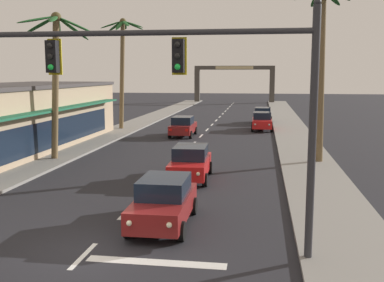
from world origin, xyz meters
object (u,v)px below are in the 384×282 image
at_px(sedan_third_in_queue, 190,162).
at_px(sedan_parked_nearest_kerb, 262,121).
at_px(traffic_signal_mast, 185,79).
at_px(sedan_oncoming_far, 183,126).
at_px(sedan_parked_mid_kerb, 263,115).
at_px(palm_right_second, 321,45).
at_px(sedan_lead_at_stop_bar, 164,201).
at_px(palm_left_second, 56,60).
at_px(palm_left_third, 122,56).
at_px(town_gateway_arch, 234,79).
at_px(storefront_strip_left, 1,119).

distance_m(sedan_third_in_queue, sedan_parked_nearest_kerb, 21.27).
height_order(traffic_signal_mast, sedan_oncoming_far, traffic_signal_mast).
bearing_deg(sedan_parked_mid_kerb, palm_right_second, -81.72).
height_order(traffic_signal_mast, sedan_parked_mid_kerb, traffic_signal_mast).
distance_m(traffic_signal_mast, sedan_lead_at_stop_bar, 5.08).
bearing_deg(sedan_oncoming_far, sedan_lead_at_stop_bar, -81.96).
distance_m(palm_left_second, palm_left_third, 15.60).
bearing_deg(town_gateway_arch, sedan_third_in_queue, -88.55).
distance_m(sedan_parked_mid_kerb, palm_left_second, 26.70).
xyz_separation_m(sedan_parked_nearest_kerb, sedan_parked_mid_kerb, (0.07, 5.91, 0.00)).
bearing_deg(palm_left_third, sedan_parked_mid_kerb, 30.46).
bearing_deg(town_gateway_arch, sedan_parked_nearest_kerb, -82.93).
xyz_separation_m(palm_left_second, town_gateway_arch, (7.06, 58.35, -1.76)).
bearing_deg(sedan_oncoming_far, town_gateway_arch, 88.17).
xyz_separation_m(sedan_oncoming_far, palm_right_second, (9.81, -10.53, 5.99)).
xyz_separation_m(traffic_signal_mast, sedan_parked_mid_kerb, (2.24, 36.53, -4.26)).
bearing_deg(storefront_strip_left, palm_left_second, -21.94).
xyz_separation_m(traffic_signal_mast, town_gateway_arch, (-2.93, 71.72, -0.83)).
distance_m(sedan_lead_at_stop_bar, palm_right_second, 15.17).
bearing_deg(palm_left_third, town_gateway_arch, 79.74).
xyz_separation_m(palm_left_second, palm_left_third, (-0.68, 15.57, 0.82)).
height_order(sedan_parked_nearest_kerb, palm_left_third, palm_left_third).
xyz_separation_m(sedan_oncoming_far, sedan_parked_mid_kerb, (6.65, 11.22, 0.00)).
bearing_deg(town_gateway_arch, palm_right_second, -81.68).
relative_size(sedan_third_in_queue, sedan_oncoming_far, 1.01).
relative_size(sedan_third_in_queue, storefront_strip_left, 0.18).
distance_m(sedan_lead_at_stop_bar, sedan_parked_mid_kerb, 34.20).
xyz_separation_m(traffic_signal_mast, sedan_lead_at_stop_bar, (-1.19, 2.51, -4.26)).
distance_m(traffic_signal_mast, palm_left_second, 16.72).
xyz_separation_m(sedan_third_in_queue, palm_left_second, (-8.64, 3.72, 5.19)).
distance_m(sedan_lead_at_stop_bar, town_gateway_arch, 69.32).
bearing_deg(sedan_parked_mid_kerb, palm_left_third, -149.54).
height_order(palm_left_second, palm_left_third, palm_left_third).
relative_size(storefront_strip_left, town_gateway_arch, 1.69).
bearing_deg(traffic_signal_mast, palm_left_second, 126.77).
bearing_deg(palm_left_third, sedan_third_in_queue, -64.21).
bearing_deg(palm_left_third, sedan_parked_nearest_kerb, 7.47).
bearing_deg(sedan_lead_at_stop_bar, palm_left_third, 109.74).
relative_size(sedan_third_in_queue, palm_right_second, 0.44).
distance_m(sedan_oncoming_far, palm_left_third, 9.41).
distance_m(traffic_signal_mast, sedan_oncoming_far, 26.05).
xyz_separation_m(traffic_signal_mast, palm_right_second, (5.40, 14.78, 1.73)).
bearing_deg(palm_right_second, palm_left_third, 138.63).
bearing_deg(sedan_third_in_queue, sedan_parked_mid_kerb, 82.39).
bearing_deg(sedan_lead_at_stop_bar, palm_left_second, 129.01).
relative_size(sedan_lead_at_stop_bar, palm_left_second, 0.51).
bearing_deg(sedan_lead_at_stop_bar, palm_right_second, 61.77).
relative_size(palm_right_second, town_gateway_arch, 0.71).
relative_size(traffic_signal_mast, sedan_oncoming_far, 2.51).
distance_m(sedan_third_in_queue, storefront_strip_left, 14.82).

